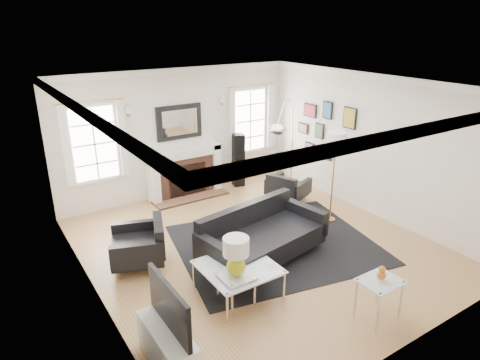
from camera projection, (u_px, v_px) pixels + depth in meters
floor at (257, 246)px, 7.53m from camera, size 6.00×6.00×0.00m
back_wall at (179, 133)px, 9.39m from camera, size 5.50×0.04×2.80m
front_wall at (417, 248)px, 4.69m from camera, size 5.50×0.04×2.80m
left_wall at (88, 209)px, 5.63m from camera, size 0.04×6.00×2.80m
right_wall at (371, 146)px, 8.45m from camera, size 0.04×6.00×2.80m
ceiling at (260, 85)px, 6.54m from camera, size 5.50×6.00×0.02m
crown_molding at (259, 89)px, 6.56m from camera, size 5.50×6.00×0.12m
fireplace at (185, 172)px, 9.53m from camera, size 1.70×0.69×1.11m
mantel_mirror at (179, 122)px, 9.26m from camera, size 1.05×0.07×0.75m
window_left at (94, 144)px, 8.38m from camera, size 1.24×0.15×1.62m
window_right at (250, 120)px, 10.27m from camera, size 1.24×0.15×1.62m
gallery_wall at (325, 126)px, 9.40m from camera, size 0.04×1.73×1.29m
tv_unit at (168, 342)px, 4.84m from camera, size 0.35×1.00×1.09m
area_rug at (276, 244)px, 7.57m from camera, size 3.84×3.41×0.01m
sofa at (260, 237)px, 7.05m from camera, size 2.30×1.32×0.71m
armchair_left at (141, 246)px, 6.85m from camera, size 1.07×1.14×0.62m
armchair_right at (287, 189)px, 9.25m from camera, size 0.95×1.01×0.54m
coffee_table at (238, 268)px, 6.09m from camera, size 1.02×1.02×0.45m
side_table_left at (236, 281)px, 5.84m from camera, size 0.45×0.45×0.49m
nesting_table at (380, 288)px, 5.57m from camera, size 0.53×0.45×0.58m
gourd_lamp at (236, 254)px, 5.69m from camera, size 0.35×0.35×0.57m
orange_vase at (382, 273)px, 5.49m from camera, size 0.12×0.12×0.19m
arc_floor_lamp at (285, 147)px, 8.75m from camera, size 1.68×1.55×2.38m
stick_floor_lamp at (336, 145)px, 7.94m from camera, size 0.36×0.36×1.80m
speaker_tower at (238, 160)px, 10.07m from camera, size 0.31×0.31×1.26m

